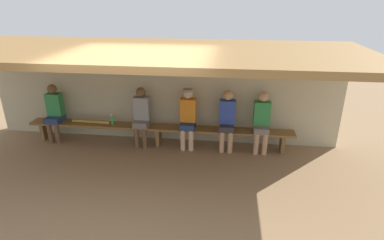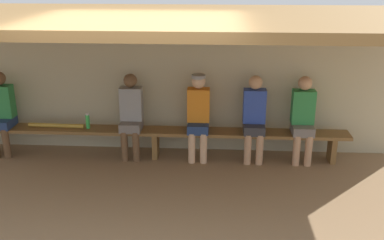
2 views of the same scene
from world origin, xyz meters
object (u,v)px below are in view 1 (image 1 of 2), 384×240
object	(u,v)px
player_in_red	(262,120)
player_near_post	(188,116)
player_shirtless_tan	(142,114)
player_in_blue	(54,111)
baseball_bat	(91,122)
water_bottle_green	(112,119)
player_in_white	(227,118)
bench	(158,129)

from	to	relation	value
player_in_red	player_near_post	distance (m)	1.59
player_near_post	player_shirtless_tan	bearing A→B (deg)	-179.97
player_in_blue	baseball_bat	bearing A→B (deg)	-0.21
player_in_red	player_shirtless_tan	size ratio (longest dim) A/B	1.00
player_near_post	player_in_red	bearing A→B (deg)	-0.02
baseball_bat	water_bottle_green	bearing A→B (deg)	1.36
player_near_post	water_bottle_green	xyz separation A→B (m)	(-1.74, -0.01, -0.17)
player_in_white	player_near_post	world-z (taller)	player_near_post
player_shirtless_tan	baseball_bat	xyz separation A→B (m)	(-1.21, -0.00, -0.24)
bench	player_in_red	distance (m)	2.29
player_in_blue	water_bottle_green	distance (m)	1.38
bench	player_near_post	size ratio (longest dim) A/B	4.46
player_in_blue	player_shirtless_tan	size ratio (longest dim) A/B	1.00
player_in_white	player_near_post	xyz separation A→B (m)	(-0.86, 0.00, 0.02)
player_in_blue	player_in_red	bearing A→B (deg)	0.00
player_in_red	water_bottle_green	xyz separation A→B (m)	(-3.33, -0.01, -0.15)
player_in_red	water_bottle_green	world-z (taller)	player_in_red
water_bottle_green	baseball_bat	world-z (taller)	water_bottle_green
player_in_red	player_in_blue	world-z (taller)	same
player_in_red	player_shirtless_tan	distance (m)	2.63
water_bottle_green	player_near_post	bearing A→B (deg)	0.22
water_bottle_green	player_in_blue	bearing A→B (deg)	179.74
bench	baseball_bat	world-z (taller)	baseball_bat
player_in_white	baseball_bat	world-z (taller)	player_in_white
bench	player_in_white	size ratio (longest dim) A/B	4.49
player_in_white	water_bottle_green	size ratio (longest dim) A/B	5.48
water_bottle_green	bench	bearing A→B (deg)	0.17
player_in_white	baseball_bat	bearing A→B (deg)	-179.94
water_bottle_green	baseball_bat	size ratio (longest dim) A/B	0.27
water_bottle_green	player_in_red	bearing A→B (deg)	0.11
bench	baseball_bat	distance (m)	1.58
player_in_red	player_in_white	world-z (taller)	same
player_shirtless_tan	baseball_bat	world-z (taller)	player_shirtless_tan
player_shirtless_tan	water_bottle_green	xyz separation A→B (m)	(-0.69, -0.01, -0.15)
player_shirtless_tan	baseball_bat	bearing A→B (deg)	-179.85
baseball_bat	player_near_post	bearing A→B (deg)	1.80
player_shirtless_tan	baseball_bat	size ratio (longest dim) A/B	1.49
player_shirtless_tan	player_in_white	size ratio (longest dim) A/B	1.00
player_in_red	baseball_bat	size ratio (longest dim) A/B	1.49
player_in_red	baseball_bat	xyz separation A→B (m)	(-3.84, -0.00, -0.24)
player_shirtless_tan	player_in_red	bearing A→B (deg)	0.00
player_in_red	baseball_bat	distance (m)	3.85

